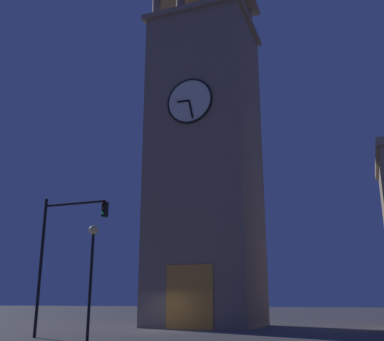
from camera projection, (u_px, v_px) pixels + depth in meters
ground_plane at (154, 331)px, 27.05m from camera, size 200.00×200.00×0.00m
clocktower at (205, 159)px, 35.01m from camera, size 8.05×7.29×29.03m
traffic_signal_near at (60, 243)px, 23.15m from camera, size 3.81×0.41×6.93m
street_lamp at (92, 259)px, 21.40m from camera, size 0.44×0.44×5.22m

